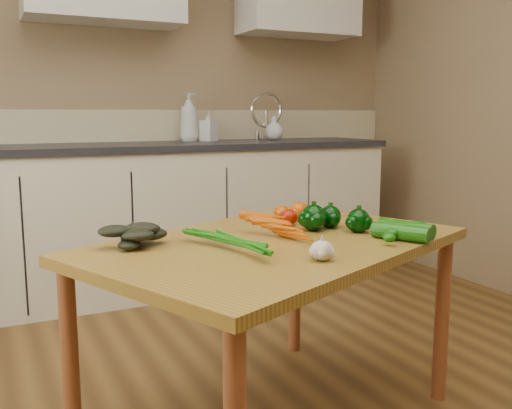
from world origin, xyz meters
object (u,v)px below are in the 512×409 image
object	(u,v)px
soap_bottle_c	(274,128)
tomato_a	(289,217)
tomato_b	(281,213)
soap_bottle_b	(209,126)
pepper_c	(359,221)
zucchini_b	(400,232)
leafy_greens	(133,233)
zucchini_a	(406,229)
garlic_bulb	(322,251)
carrot_bunch	(262,232)
table	(275,262)
pepper_b	(330,217)
pepper_a	(313,218)
soap_bottle_a	(189,117)
tomato_c	(299,211)

from	to	relation	value
soap_bottle_c	tomato_a	distance (m)	1.80
tomato_a	tomato_b	world-z (taller)	tomato_a
soap_bottle_b	tomato_b	xyz separation A→B (m)	(-0.30, -1.54, -0.31)
pepper_c	zucchini_b	bearing A→B (deg)	-73.91
leafy_greens	pepper_c	size ratio (longest dim) A/B	2.14
soap_bottle_c	zucchini_a	distance (m)	2.03
zucchini_a	garlic_bulb	bearing A→B (deg)	-160.99
soap_bottle_c	leafy_greens	distance (m)	2.20
pepper_c	zucchini_a	distance (m)	0.16
tomato_b	zucchini_a	world-z (taller)	tomato_b
carrot_bunch	tomato_a	world-z (taller)	same
carrot_bunch	garlic_bulb	xyz separation A→B (m)	(0.04, -0.29, -0.00)
table	carrot_bunch	world-z (taller)	carrot_bunch
zucchini_b	tomato_b	bearing A→B (deg)	110.37
carrot_bunch	leafy_greens	xyz separation A→B (m)	(-0.40, 0.11, 0.01)
table	leafy_greens	distance (m)	0.47
carrot_bunch	tomato_b	bearing A→B (deg)	28.80
table	pepper_c	bearing A→B (deg)	-25.84
pepper_b	tomato_b	distance (m)	0.22
pepper_c	zucchini_b	size ratio (longest dim) A/B	0.43
pepper_a	tomato_b	xyz separation A→B (m)	(-0.01, 0.22, -0.02)
pepper_a	zucchini_a	distance (m)	0.32
soap_bottle_b	pepper_b	bearing A→B (deg)	142.07
pepper_b	tomato_a	xyz separation A→B (m)	(-0.12, 0.10, -0.01)
table	garlic_bulb	distance (m)	0.31
tomato_a	pepper_c	bearing A→B (deg)	-53.51
soap_bottle_b	soap_bottle_a	bearing A→B (deg)	43.90
zucchini_b	tomato_c	bearing A→B (deg)	104.63
table	zucchini_a	xyz separation A→B (m)	(0.43, -0.14, 0.10)
pepper_a	zucchini_a	bearing A→B (deg)	-44.19
table	pepper_c	distance (m)	0.34
soap_bottle_a	zucchini_a	bearing A→B (deg)	164.39
soap_bottle_c	zucchini_a	world-z (taller)	soap_bottle_c
soap_bottle_a	tomato_a	size ratio (longest dim) A/B	4.56
zucchini_a	pepper_c	bearing A→B (deg)	130.05
soap_bottle_a	leafy_greens	world-z (taller)	soap_bottle_a
soap_bottle_b	pepper_b	world-z (taller)	soap_bottle_b
carrot_bunch	tomato_b	xyz separation A→B (m)	(0.24, 0.30, -0.00)
pepper_a	carrot_bunch	bearing A→B (deg)	-162.62
soap_bottle_a	tomato_b	xyz separation A→B (m)	(-0.18, -1.57, -0.36)
soap_bottle_c	carrot_bunch	xyz separation A→B (m)	(-0.99, -1.79, -0.29)
soap_bottle_a	zucchini_a	xyz separation A→B (m)	(0.06, -2.02, -0.36)
table	soap_bottle_b	size ratio (longest dim) A/B	7.33
soap_bottle_c	soap_bottle_b	bearing A→B (deg)	148.03
table	pepper_b	size ratio (longest dim) A/B	18.10
table	tomato_c	bearing A→B (deg)	24.66
soap_bottle_a	soap_bottle_c	size ratio (longest dim) A/B	1.92
table	pepper_a	distance (m)	0.24
soap_bottle_c	tomato_b	bearing A→B (deg)	-142.94
carrot_bunch	zucchini_b	size ratio (longest dim) A/B	1.20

